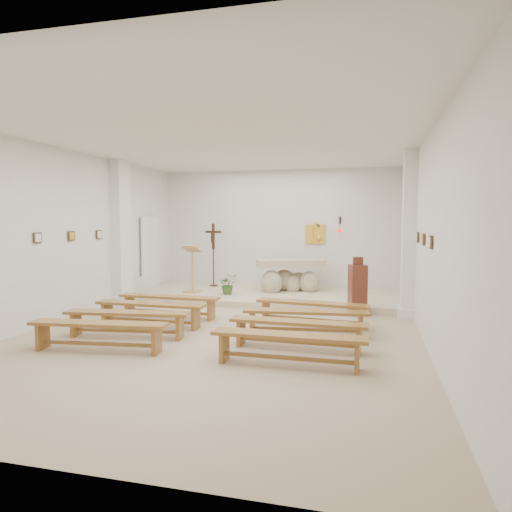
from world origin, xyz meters
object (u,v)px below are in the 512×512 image
(bench_right_front, at_px, (312,308))
(bench_right_fourth, at_px, (288,342))
(bench_right_third, at_px, (298,328))
(bench_left_front, at_px, (169,301))
(altar, at_px, (290,278))
(bench_left_second, at_px, (150,309))
(lectern, at_px, (192,269))
(bench_right_second, at_px, (305,317))
(donation_pedestal, at_px, (357,289))
(bench_left_fourth, at_px, (99,329))
(crucifix_stand, at_px, (213,250))
(bench_left_third, at_px, (127,318))

(bench_right_front, relative_size, bench_right_fourth, 1.01)
(bench_right_third, bearing_deg, bench_left_front, 152.32)
(altar, relative_size, bench_right_front, 0.87)
(bench_right_third, bearing_deg, bench_right_front, 92.09)
(bench_left_second, bearing_deg, bench_right_fourth, -28.64)
(bench_left_front, bearing_deg, lectern, 102.42)
(bench_right_front, distance_m, bench_right_second, 0.86)
(altar, bearing_deg, donation_pedestal, -66.69)
(bench_right_fourth, bearing_deg, bench_left_second, 150.78)
(bench_right_front, relative_size, bench_right_third, 1.01)
(bench_left_front, bearing_deg, bench_left_fourth, -88.13)
(bench_right_second, bearing_deg, bench_right_fourth, -96.29)
(bench_right_third, relative_size, bench_left_fourth, 0.99)
(bench_left_second, distance_m, bench_right_fourth, 3.46)
(bench_right_second, relative_size, bench_right_third, 1.01)
(crucifix_stand, distance_m, bench_right_second, 5.60)
(bench_left_third, bearing_deg, lectern, 88.82)
(bench_right_front, bearing_deg, bench_right_fourth, -82.66)
(bench_left_fourth, bearing_deg, bench_left_front, 83.86)
(altar, height_order, bench_left_front, altar)
(lectern, height_order, bench_left_second, lectern)
(bench_left_front, distance_m, bench_right_second, 3.13)
(crucifix_stand, height_order, bench_left_second, crucifix_stand)
(crucifix_stand, xyz_separation_m, bench_right_third, (3.29, -5.32, -0.85))
(lectern, height_order, bench_left_fourth, lectern)
(bench_left_second, bearing_deg, bench_right_third, -14.83)
(donation_pedestal, bearing_deg, bench_left_fourth, -155.12)
(lectern, bearing_deg, bench_left_front, -68.72)
(bench_right_second, bearing_deg, bench_left_front, 157.74)
(altar, height_order, bench_left_second, altar)
(crucifix_stand, relative_size, bench_left_fourth, 0.81)
(lectern, height_order, crucifix_stand, crucifix_stand)
(altar, relative_size, bench_right_third, 0.87)
(crucifix_stand, distance_m, bench_left_fourth, 6.24)
(lectern, relative_size, bench_left_second, 0.57)
(bench_left_second, height_order, bench_left_third, same)
(bench_right_front, bearing_deg, altar, 114.44)
(donation_pedestal, bearing_deg, bench_left_front, 177.82)
(bench_left_third, xyz_separation_m, bench_left_fourth, (0.00, -0.86, 0.00))
(bench_right_second, bearing_deg, crucifix_stand, 120.11)
(lectern, relative_size, crucifix_stand, 0.70)
(crucifix_stand, relative_size, bench_right_second, 0.81)
(bench_right_second, bearing_deg, bench_right_third, -96.29)
(bench_right_third, distance_m, bench_left_fourth, 3.13)
(bench_left_third, height_order, bench_right_third, same)
(donation_pedestal, xyz_separation_m, bench_right_front, (-0.84, -1.22, -0.21))
(bench_right_third, bearing_deg, bench_left_third, -177.91)
(crucifix_stand, bearing_deg, bench_left_third, -68.15)
(donation_pedestal, bearing_deg, lectern, 145.03)
(crucifix_stand, distance_m, bench_right_third, 6.31)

